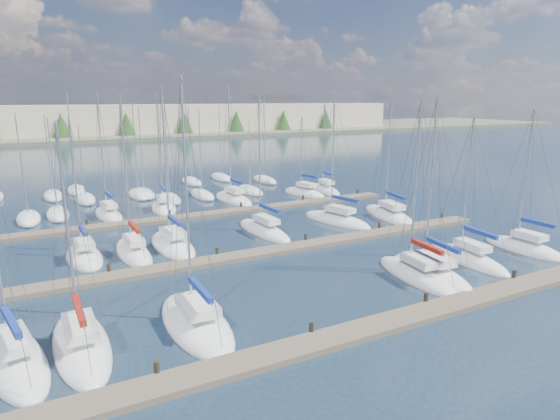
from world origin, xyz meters
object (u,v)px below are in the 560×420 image
sailboat_g (524,248)px  sailboat_h (84,257)px  sailboat_j (173,245)px  sailboat_q (304,193)px  sailboat_l (337,220)px  sailboat_a (14,359)px  sailboat_n (109,215)px  sailboat_i (134,252)px  sailboat_m (389,215)px  sailboat_o (164,208)px  sailboat_r (325,190)px  sailboat_e (431,273)px  sailboat_c (196,322)px  sailboat_b (81,345)px  sailboat_k (264,230)px  sailboat_d (415,275)px  sailboat_f (467,258)px  sailboat_p (233,199)px

sailboat_g → sailboat_h: bearing=154.6°
sailboat_g → sailboat_j: 28.95m
sailboat_q → sailboat_l: sailboat_l is taller
sailboat_a → sailboat_h: bearing=61.3°
sailboat_l → sailboat_n: bearing=133.2°
sailboat_a → sailboat_i: size_ratio=0.93×
sailboat_m → sailboat_n: bearing=163.2°
sailboat_g → sailboat_o: sailboat_o is taller
sailboat_n → sailboat_l: bearing=-38.3°
sailboat_l → sailboat_r: bearing=47.0°
sailboat_n → sailboat_a: 28.31m
sailboat_e → sailboat_j: bearing=141.0°
sailboat_c → sailboat_j: size_ratio=1.01×
sailboat_a → sailboat_o: (14.05, 27.66, 0.01)m
sailboat_l → sailboat_b: sailboat_l is taller
sailboat_a → sailboat_e: sailboat_e is taller
sailboat_a → sailboat_o: size_ratio=0.91×
sailboat_c → sailboat_m: size_ratio=1.11×
sailboat_k → sailboat_o: bearing=110.3°
sailboat_e → sailboat_o: bearing=119.0°
sailboat_n → sailboat_m: 29.38m
sailboat_n → sailboat_d: bearing=-65.2°
sailboat_f → sailboat_k: bearing=131.2°
sailboat_r → sailboat_q: bearing=-163.1°
sailboat_l → sailboat_c: bearing=-156.8°
sailboat_j → sailboat_d: bearing=-49.3°
sailboat_r → sailboat_c: bearing=-126.3°
sailboat_r → sailboat_h: size_ratio=1.08×
sailboat_n → sailboat_k: (11.82, -12.93, -0.01)m
sailboat_j → sailboat_a: bearing=-130.5°
sailboat_d → sailboat_o: size_ratio=0.96×
sailboat_r → sailboat_p: bearing=-174.6°
sailboat_i → sailboat_q: bearing=28.6°
sailboat_c → sailboat_q: bearing=50.2°
sailboat_f → sailboat_h: bearing=156.5°
sailboat_n → sailboat_b: sailboat_n is taller
sailboat_n → sailboat_m: bearing=-33.5°
sailboat_i → sailboat_j: bearing=7.7°
sailboat_q → sailboat_c: bearing=-142.0°
sailboat_q → sailboat_e: bearing=-114.9°
sailboat_m → sailboat_b: size_ratio=1.07×
sailboat_q → sailboat_n: bearing=168.9°
sailboat_r → sailboat_p: 12.99m
sailboat_k → sailboat_e: bearing=-72.7°
sailboat_c → sailboat_p: bearing=64.4°
sailboat_c → sailboat_a: sailboat_c is taller
sailboat_f → sailboat_b: bearing=-174.9°
sailboat_c → sailboat_d: bearing=-0.8°
sailboat_d → sailboat_h: 24.81m
sailboat_i → sailboat_o: 15.55m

